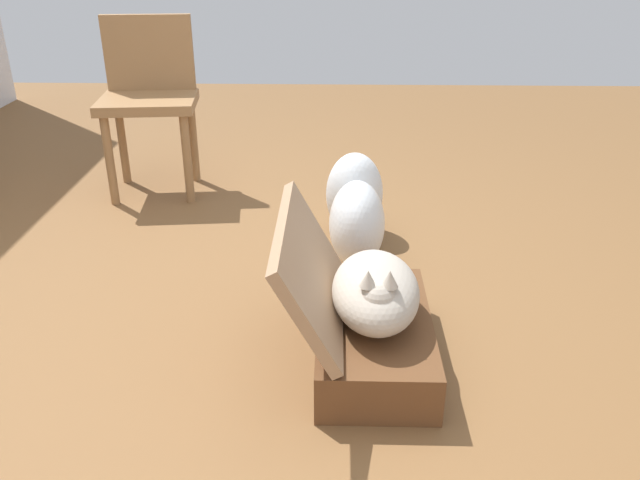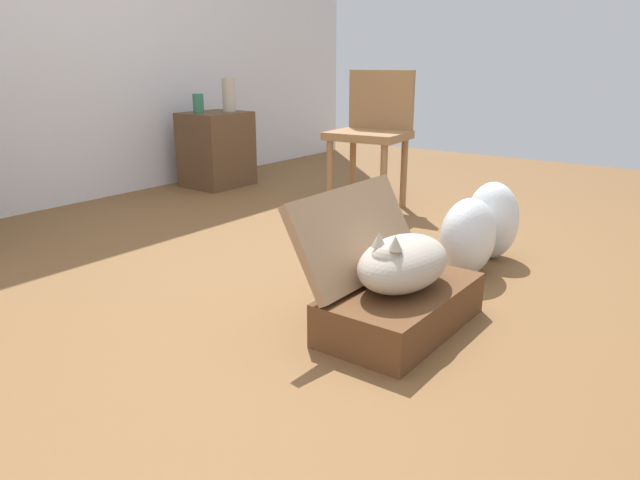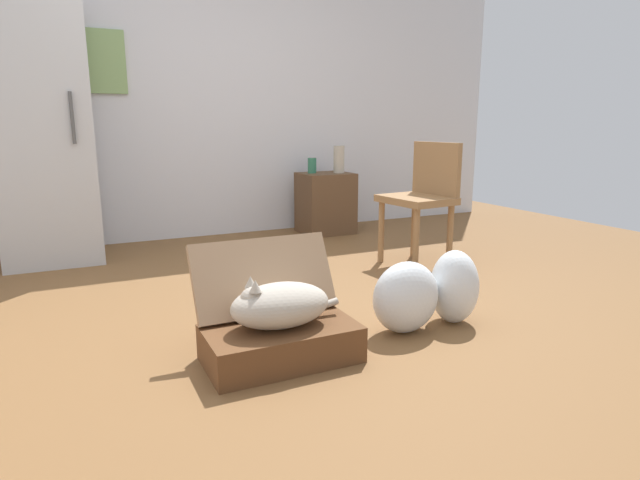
# 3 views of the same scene
# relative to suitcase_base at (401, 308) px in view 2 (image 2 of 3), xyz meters

# --- Properties ---
(ground_plane) EXTENTS (7.68, 7.68, 0.00)m
(ground_plane) POSITION_rel_suitcase_base_xyz_m (0.32, 0.59, -0.08)
(ground_plane) COLOR brown
(ground_plane) RESTS_ON ground
(wall_back) EXTENTS (6.40, 0.15, 2.60)m
(wall_back) POSITION_rel_suitcase_base_xyz_m (0.32, 2.85, 1.22)
(wall_back) COLOR silver
(wall_back) RESTS_ON ground
(suitcase_base) EXTENTS (0.66, 0.37, 0.16)m
(suitcase_base) POSITION_rel_suitcase_base_xyz_m (0.00, 0.00, 0.00)
(suitcase_base) COLOR brown
(suitcase_base) RESTS_ON ground
(suitcase_lid) EXTENTS (0.66, 0.21, 0.34)m
(suitcase_lid) POSITION_rel_suitcase_base_xyz_m (0.00, 0.20, 0.25)
(suitcase_lid) COLOR #9B7756
(suitcase_lid) RESTS_ON suitcase_base
(cat) EXTENTS (0.52, 0.27, 0.23)m
(cat) POSITION_rel_suitcase_base_xyz_m (-0.01, 0.00, 0.18)
(cat) COLOR #B2A899
(cat) RESTS_ON suitcase_base
(plastic_bag_white) EXTENTS (0.36, 0.23, 0.36)m
(plastic_bag_white) POSITION_rel_suitcase_base_xyz_m (0.68, 0.04, 0.10)
(plastic_bag_white) COLOR silver
(plastic_bag_white) RESTS_ON ground
(plastic_bag_clear) EXTENTS (0.24, 0.26, 0.39)m
(plastic_bag_clear) POSITION_rel_suitcase_base_xyz_m (0.98, 0.04, 0.11)
(plastic_bag_clear) COLOR silver
(plastic_bag_clear) RESTS_ON ground
(side_table) EXTENTS (0.47, 0.41, 0.57)m
(side_table) POSITION_rel_suitcase_base_xyz_m (1.42, 2.44, 0.20)
(side_table) COLOR brown
(side_table) RESTS_ON ground
(vase_tall) EXTENTS (0.08, 0.08, 0.14)m
(vase_tall) POSITION_rel_suitcase_base_xyz_m (1.30, 2.48, 0.56)
(vase_tall) COLOR #2D7051
(vase_tall) RESTS_ON side_table
(vase_short) EXTENTS (0.10, 0.10, 0.25)m
(vase_short) POSITION_rel_suitcase_base_xyz_m (1.53, 2.39, 0.61)
(vase_short) COLOR #B7AD99
(vase_short) RESTS_ON side_table
(chair) EXTENTS (0.45, 0.52, 0.89)m
(chair) POSITION_rel_suitcase_base_xyz_m (1.54, 1.10, 0.43)
(chair) COLOR olive
(chair) RESTS_ON ground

